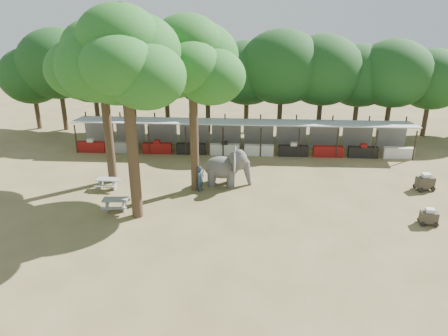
# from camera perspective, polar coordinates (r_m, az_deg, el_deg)

# --- Properties ---
(ground) EXTENTS (100.00, 100.00, 0.00)m
(ground) POSITION_cam_1_polar(r_m,az_deg,el_deg) (24.29, 1.68, -8.87)
(ground) COLOR brown
(ground) RESTS_ON ground
(vendor_stalls) EXTENTS (28.00, 2.99, 2.80)m
(vendor_stalls) POSITION_cam_1_polar(r_m,az_deg,el_deg) (36.48, 2.39, 3.98)
(vendor_stalls) COLOR #B0B2B8
(vendor_stalls) RESTS_ON ground
(yard_tree_left) EXTENTS (7.10, 6.90, 11.02)m
(yard_tree_left) POSITION_cam_1_polar(r_m,az_deg,el_deg) (29.95, -15.90, 13.02)
(yard_tree_left) COLOR #332316
(yard_tree_left) RESTS_ON ground
(yard_tree_center) EXTENTS (7.10, 6.90, 12.04)m
(yard_tree_center) POSITION_cam_1_polar(r_m,az_deg,el_deg) (24.19, -13.01, 13.73)
(yard_tree_center) COLOR #332316
(yard_tree_center) RESTS_ON ground
(yard_tree_back) EXTENTS (7.10, 6.90, 11.36)m
(yard_tree_back) POSITION_cam_1_polar(r_m,az_deg,el_deg) (27.56, -4.42, 13.76)
(yard_tree_back) COLOR #332316
(yard_tree_back) RESTS_ON ground
(backdrop_trees) EXTENTS (46.46, 5.95, 8.33)m
(backdrop_trees) POSITION_cam_1_polar(r_m,az_deg,el_deg) (40.45, 2.63, 12.09)
(backdrop_trees) COLOR #332316
(backdrop_trees) RESTS_ON ground
(elephant) EXTENTS (3.34, 2.58, 2.58)m
(elephant) POSITION_cam_1_polar(r_m,az_deg,el_deg) (29.99, 0.41, 0.14)
(elephant) COLOR #494746
(elephant) RESTS_ON ground
(handler) EXTENTS (0.65, 0.76, 1.79)m
(handler) POSITION_cam_1_polar(r_m,az_deg,el_deg) (29.15, -3.09, -1.41)
(handler) COLOR #26384C
(handler) RESTS_ON ground
(picnic_table_near) EXTENTS (1.61, 1.47, 0.76)m
(picnic_table_near) POSITION_cam_1_polar(r_m,az_deg,el_deg) (27.55, -13.97, -4.45)
(picnic_table_near) COLOR gray
(picnic_table_near) RESTS_ON ground
(picnic_table_far) EXTENTS (1.49, 1.35, 0.73)m
(picnic_table_far) POSITION_cam_1_polar(r_m,az_deg,el_deg) (30.66, -14.94, -1.81)
(picnic_table_far) COLOR gray
(picnic_table_far) RESTS_ON ground
(cart_front) EXTENTS (1.06, 0.73, 1.00)m
(cart_front) POSITION_cam_1_polar(r_m,az_deg,el_deg) (27.80, 25.19, -5.77)
(cart_front) COLOR #332D23
(cart_front) RESTS_ON ground
(cart_back) EXTENTS (1.35, 1.03, 1.19)m
(cart_back) POSITION_cam_1_polar(r_m,az_deg,el_deg) (32.38, 24.78, -1.65)
(cart_back) COLOR #332D23
(cart_back) RESTS_ON ground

